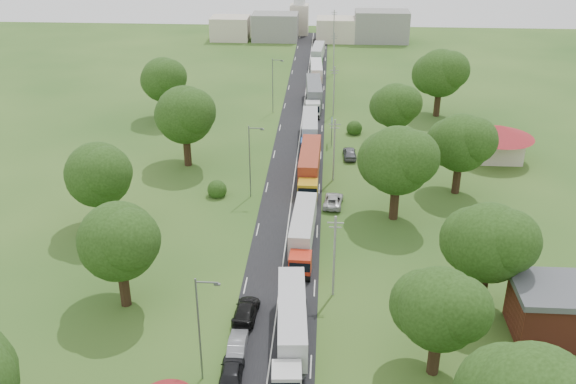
# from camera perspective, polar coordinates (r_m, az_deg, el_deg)

# --- Properties ---
(ground) EXTENTS (260.00, 260.00, 0.00)m
(ground) POSITION_cam_1_polar(r_m,az_deg,el_deg) (72.24, -0.37, -5.77)
(ground) COLOR #254B19
(ground) RESTS_ON ground
(road) EXTENTS (8.00, 200.00, 0.04)m
(road) POSITION_cam_1_polar(r_m,az_deg,el_deg) (89.87, 0.52, 0.90)
(road) COLOR black
(road) RESTS_ON ground
(info_sign) EXTENTS (0.12, 3.10, 4.10)m
(info_sign) POSITION_cam_1_polar(r_m,az_deg,el_deg) (102.51, 3.92, 5.86)
(info_sign) COLOR slate
(info_sign) RESTS_ON ground
(pole_1) EXTENTS (1.60, 0.24, 9.00)m
(pole_1) POSITION_cam_1_polar(r_m,az_deg,el_deg) (63.70, 4.14, -5.61)
(pole_1) COLOR gray
(pole_1) RESTS_ON ground
(pole_2) EXTENTS (1.60, 0.24, 9.00)m
(pole_2) POSITION_cam_1_polar(r_m,az_deg,el_deg) (88.83, 4.12, 3.81)
(pole_2) COLOR gray
(pole_2) RESTS_ON ground
(pole_3) EXTENTS (1.60, 0.24, 9.00)m
(pole_3) POSITION_cam_1_polar(r_m,az_deg,el_deg) (115.29, 4.11, 9.00)
(pole_3) COLOR gray
(pole_3) RESTS_ON ground
(pole_4) EXTENTS (1.60, 0.24, 9.00)m
(pole_4) POSITION_cam_1_polar(r_m,az_deg,el_deg) (142.34, 4.10, 12.23)
(pole_4) COLOR gray
(pole_4) RESTS_ON ground
(pole_5) EXTENTS (1.60, 0.24, 9.00)m
(pole_5) POSITION_cam_1_polar(r_m,az_deg,el_deg) (169.69, 4.10, 14.43)
(pole_5) COLOR gray
(pole_5) RESTS_ON ground
(lamp_0) EXTENTS (2.03, 0.22, 10.00)m
(lamp_0) POSITION_cam_1_polar(r_m,az_deg,el_deg) (53.37, -7.78, -11.65)
(lamp_0) COLOR slate
(lamp_0) RESTS_ON ground
(lamp_1) EXTENTS (2.03, 0.22, 10.00)m
(lamp_1) POSITION_cam_1_polar(r_m,az_deg,el_deg) (83.51, -3.33, 3.01)
(lamp_1) COLOR slate
(lamp_1) RESTS_ON ground
(lamp_2) EXTENTS (2.03, 0.22, 10.00)m
(lamp_2) POSITION_cam_1_polar(r_m,az_deg,el_deg) (116.40, -1.30, 9.67)
(lamp_2) COLOR slate
(lamp_2) RESTS_ON ground
(tree_2) EXTENTS (8.00, 8.00, 10.10)m
(tree_2) POSITION_cam_1_polar(r_m,az_deg,el_deg) (54.42, 13.33, -9.99)
(tree_2) COLOR #382616
(tree_2) RESTS_ON ground
(tree_3) EXTENTS (8.80, 8.80, 11.07)m
(tree_3) POSITION_cam_1_polar(r_m,az_deg,el_deg) (63.61, 17.41, -4.24)
(tree_3) COLOR #382616
(tree_3) RESTS_ON ground
(tree_4) EXTENTS (9.60, 9.60, 12.05)m
(tree_4) POSITION_cam_1_polar(r_m,az_deg,el_deg) (78.07, 9.71, 2.83)
(tree_4) COLOR #382616
(tree_4) RESTS_ON ground
(tree_5) EXTENTS (8.80, 8.80, 11.07)m
(tree_5) POSITION_cam_1_polar(r_m,az_deg,el_deg) (87.04, 15.12, 4.29)
(tree_5) COLOR #382616
(tree_5) RESTS_ON ground
(tree_6) EXTENTS (8.00, 8.00, 10.10)m
(tree_6) POSITION_cam_1_polar(r_m,az_deg,el_deg) (102.03, 9.53, 7.60)
(tree_6) COLOR #382616
(tree_6) RESTS_ON ground
(tree_7) EXTENTS (9.60, 9.60, 12.05)m
(tree_7) POSITION_cam_1_polar(r_m,az_deg,el_deg) (117.19, 13.38, 10.26)
(tree_7) COLOR #382616
(tree_7) RESTS_ON ground
(tree_10) EXTENTS (8.80, 8.80, 11.07)m
(tree_10) POSITION_cam_1_polar(r_m,az_deg,el_deg) (63.01, -14.82, -4.18)
(tree_10) COLOR #382616
(tree_10) RESTS_ON ground
(tree_11) EXTENTS (8.80, 8.80, 11.07)m
(tree_11) POSITION_cam_1_polar(r_m,az_deg,el_deg) (77.87, -16.49, 1.54)
(tree_11) COLOR #382616
(tree_11) RESTS_ON ground
(tree_12) EXTENTS (9.60, 9.60, 12.05)m
(tree_12) POSITION_cam_1_polar(r_m,az_deg,el_deg) (93.87, -9.16, 6.83)
(tree_12) COLOR #382616
(tree_12) RESTS_ON ground
(tree_13) EXTENTS (8.80, 8.80, 11.07)m
(tree_13) POSITION_cam_1_polar(r_m,az_deg,el_deg) (114.46, -11.01, 9.80)
(tree_13) COLOR #382616
(tree_13) RESTS_ON ground
(house_brick) EXTENTS (8.60, 6.60, 5.20)m
(house_brick) POSITION_cam_1_polar(r_m,az_deg,el_deg) (64.36, 22.93, -9.65)
(house_brick) COLOR maroon
(house_brick) RESTS_ON ground
(house_cream) EXTENTS (10.08, 10.08, 5.80)m
(house_cream) POSITION_cam_1_polar(r_m,az_deg,el_deg) (100.89, 18.19, 4.65)
(house_cream) COLOR beige
(house_cream) RESTS_ON ground
(distant_town) EXTENTS (52.00, 8.00, 8.00)m
(distant_town) POSITION_cam_1_polar(r_m,az_deg,el_deg) (174.87, 2.45, 14.41)
(distant_town) COLOR gray
(distant_town) RESTS_ON ground
(church) EXTENTS (5.00, 5.00, 12.30)m
(church) POSITION_cam_1_polar(r_m,az_deg,el_deg) (182.53, 1.01, 15.52)
(church) COLOR beige
(church) RESTS_ON ground
(truck_0) EXTENTS (3.31, 14.63, 4.04)m
(truck_0) POSITION_cam_1_polar(r_m,az_deg,el_deg) (58.30, 0.29, -11.90)
(truck_0) COLOR silver
(truck_0) RESTS_ON ground
(truck_1) EXTENTS (2.86, 14.06, 3.89)m
(truck_1) POSITION_cam_1_polar(r_m,az_deg,el_deg) (72.95, 1.32, -3.56)
(truck_1) COLOR red
(truck_1) RESTS_ON ground
(truck_2) EXTENTS (2.85, 15.40, 4.27)m
(truck_2) POSITION_cam_1_polar(r_m,az_deg,el_deg) (89.29, 1.93, 2.30)
(truck_2) COLOR #C79017
(truck_2) RESTS_ON ground
(truck_3) EXTENTS (2.71, 14.17, 3.92)m
(truck_3) POSITION_cam_1_polar(r_m,az_deg,el_deg) (103.38, 1.94, 5.54)
(truck_3) COLOR #184893
(truck_3) RESTS_ON ground
(truck_4) EXTENTS (3.41, 15.68, 4.33)m
(truck_4) POSITION_cam_1_polar(r_m,az_deg,el_deg) (120.84, 2.31, 8.65)
(truck_4) COLOR silver
(truck_4) RESTS_ON ground
(truck_5) EXTENTS (2.80, 13.54, 3.74)m
(truck_5) POSITION_cam_1_polar(r_m,az_deg,el_deg) (136.56, 2.52, 10.52)
(truck_5) COLOR #BB471C
(truck_5) RESTS_ON ground
(truck_6) EXTENTS (3.03, 13.79, 3.81)m
(truck_6) POSITION_cam_1_polar(r_m,az_deg,el_deg) (152.03, 2.66, 12.11)
(truck_6) COLOR #235F26
(truck_6) RESTS_ON ground
(car_lane_front) EXTENTS (2.11, 4.89, 1.64)m
(car_lane_front) POSITION_cam_1_polar(r_m,az_deg,el_deg) (55.99, -5.04, -15.65)
(car_lane_front) COLOR black
(car_lane_front) RESTS_ON ground
(car_lane_mid) EXTENTS (1.60, 4.39, 1.44)m
(car_lane_mid) POSITION_cam_1_polar(r_m,az_deg,el_deg) (58.87, -4.50, -13.33)
(car_lane_mid) COLOR gray
(car_lane_mid) RESTS_ON ground
(car_lane_rear) EXTENTS (2.48, 5.41, 1.53)m
(car_lane_rear) POSITION_cam_1_polar(r_m,az_deg,el_deg) (62.63, -3.76, -10.51)
(car_lane_rear) COLOR black
(car_lane_rear) RESTS_ON ground
(car_verge_near) EXTENTS (2.81, 5.23, 1.39)m
(car_verge_near) POSITION_cam_1_polar(r_m,az_deg,el_deg) (83.26, 4.04, -0.76)
(car_verge_near) COLOR #B8B8B8
(car_verge_near) RESTS_ON ground
(car_verge_far) EXTENTS (2.14, 4.81, 1.61)m
(car_verge_far) POSITION_cam_1_polar(r_m,az_deg,el_deg) (98.06, 5.51, 3.48)
(car_verge_far) COLOR slate
(car_verge_far) RESTS_ON ground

